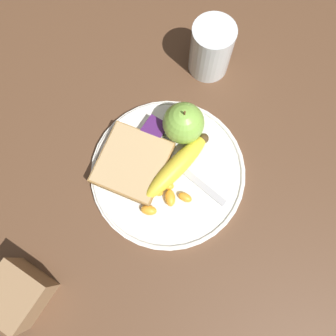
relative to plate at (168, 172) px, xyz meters
name	(u,v)px	position (x,y,z in m)	size (l,w,h in m)	color
ground_plane	(168,173)	(0.00, 0.00, -0.01)	(3.00, 3.00, 0.00)	brown
plate	(168,172)	(0.00, 0.00, 0.00)	(0.28, 0.28, 0.01)	silver
juice_glass	(211,50)	(0.24, 0.05, 0.04)	(0.08, 0.08, 0.11)	silver
apple	(183,123)	(0.08, 0.02, 0.04)	(0.08, 0.08, 0.08)	#84BC47
banana	(178,165)	(0.01, -0.01, 0.02)	(0.16, 0.06, 0.03)	yellow
bread_slice	(133,163)	(-0.02, 0.06, 0.02)	(0.14, 0.14, 0.02)	olive
fork	(179,166)	(0.02, -0.01, 0.01)	(0.04, 0.18, 0.00)	#B2B2B7
jam_packet	(153,132)	(0.05, 0.06, 0.01)	(0.05, 0.04, 0.02)	white
orange_segment_0	(170,198)	(-0.04, -0.03, 0.01)	(0.04, 0.03, 0.02)	#F9A32D
orange_segment_1	(158,172)	(-0.01, 0.01, 0.01)	(0.04, 0.03, 0.02)	#F9A32D
orange_segment_2	(185,197)	(-0.03, -0.05, 0.01)	(0.02, 0.03, 0.01)	#F9A32D
orange_segment_3	(153,188)	(-0.04, 0.00, 0.01)	(0.02, 0.03, 0.02)	#F9A32D
orange_segment_4	(167,184)	(-0.02, -0.01, 0.01)	(0.02, 0.03, 0.02)	#F9A32D
orange_segment_5	(149,210)	(-0.08, -0.01, 0.01)	(0.03, 0.03, 0.02)	#F9A32D
condiment_caddy	(17,294)	(-0.30, 0.09, 0.03)	(0.08, 0.08, 0.07)	#93704C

